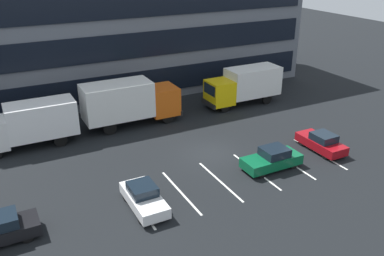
{
  "coord_description": "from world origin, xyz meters",
  "views": [
    {
      "loc": [
        -13.49,
        -23.14,
        13.73
      ],
      "look_at": [
        -0.54,
        1.8,
        1.4
      ],
      "focal_mm": 38.54,
      "sensor_mm": 36.0,
      "label": 1
    }
  ],
  "objects_px": {
    "box_truck_orange": "(129,101)",
    "box_truck_yellow": "(244,84)",
    "sedan_maroon": "(321,142)",
    "sedan_forest": "(272,159)",
    "sedan_white": "(144,197)",
    "box_truck_white": "(29,123)"
  },
  "relations": [
    {
      "from": "box_truck_yellow",
      "to": "sedan_maroon",
      "type": "relative_size",
      "value": 1.92
    },
    {
      "from": "box_truck_white",
      "to": "box_truck_yellow",
      "type": "bearing_deg",
      "value": 1.08
    },
    {
      "from": "box_truck_orange",
      "to": "sedan_white",
      "type": "relative_size",
      "value": 2.07
    },
    {
      "from": "sedan_maroon",
      "to": "sedan_forest",
      "type": "relative_size",
      "value": 0.95
    },
    {
      "from": "sedan_forest",
      "to": "sedan_white",
      "type": "relative_size",
      "value": 1.04
    },
    {
      "from": "box_truck_white",
      "to": "sedan_white",
      "type": "relative_size",
      "value": 1.83
    },
    {
      "from": "box_truck_white",
      "to": "sedan_maroon",
      "type": "distance_m",
      "value": 21.56
    },
    {
      "from": "sedan_maroon",
      "to": "box_truck_orange",
      "type": "bearing_deg",
      "value": 134.34
    },
    {
      "from": "box_truck_orange",
      "to": "sedan_white",
      "type": "height_order",
      "value": "box_truck_orange"
    },
    {
      "from": "box_truck_yellow",
      "to": "sedan_maroon",
      "type": "height_order",
      "value": "box_truck_yellow"
    },
    {
      "from": "box_truck_orange",
      "to": "box_truck_white",
      "type": "height_order",
      "value": "box_truck_orange"
    },
    {
      "from": "box_truck_white",
      "to": "box_truck_orange",
      "type": "bearing_deg",
      "value": 3.75
    },
    {
      "from": "sedan_maroon",
      "to": "sedan_white",
      "type": "relative_size",
      "value": 0.99
    },
    {
      "from": "box_truck_orange",
      "to": "sedan_maroon",
      "type": "relative_size",
      "value": 2.1
    },
    {
      "from": "sedan_forest",
      "to": "box_truck_yellow",
      "type": "bearing_deg",
      "value": 64.71
    },
    {
      "from": "box_truck_yellow",
      "to": "sedan_forest",
      "type": "xyz_separation_m",
      "value": [
        -5.37,
        -11.37,
        -1.24
      ]
    },
    {
      "from": "box_truck_yellow",
      "to": "sedan_white",
      "type": "distance_m",
      "value": 18.86
    },
    {
      "from": "sedan_forest",
      "to": "sedan_white",
      "type": "xyz_separation_m",
      "value": [
        -9.36,
        -0.33,
        -0.03
      ]
    },
    {
      "from": "box_truck_orange",
      "to": "box_truck_yellow",
      "type": "relative_size",
      "value": 1.09
    },
    {
      "from": "sedan_maroon",
      "to": "sedan_white",
      "type": "distance_m",
      "value": 14.26
    },
    {
      "from": "sedan_white",
      "to": "sedan_forest",
      "type": "bearing_deg",
      "value": 2.04
    },
    {
      "from": "box_truck_white",
      "to": "box_truck_yellow",
      "type": "height_order",
      "value": "box_truck_yellow"
    }
  ]
}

